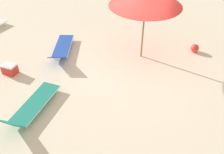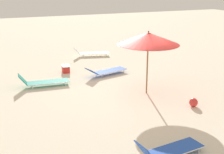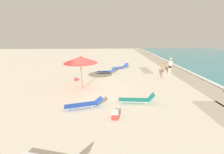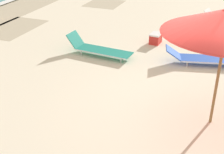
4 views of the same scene
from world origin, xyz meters
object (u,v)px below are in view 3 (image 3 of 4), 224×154
(cooler_box, at_px, (115,115))
(sun_lounger_under_umbrella, at_px, (84,104))
(beach_ball, at_px, (76,79))
(sun_lounger_mid_beach_solo, at_px, (137,99))
(sun_lounger_near_water_left, at_px, (120,67))
(beachgoer_shoreline_child, at_px, (170,65))
(beachgoer_wading_adult, at_px, (163,68))
(sun_lounger_near_water_right, at_px, (106,71))
(beach_umbrella, at_px, (81,60))

(cooler_box, bearing_deg, sun_lounger_under_umbrella, -119.52)
(sun_lounger_under_umbrella, distance_m, beach_ball, 5.29)
(sun_lounger_mid_beach_solo, distance_m, cooler_box, 2.28)
(sun_lounger_mid_beach_solo, height_order, cooler_box, sun_lounger_mid_beach_solo)
(sun_lounger_near_water_left, height_order, sun_lounger_mid_beach_solo, sun_lounger_mid_beach_solo)
(cooler_box, bearing_deg, beachgoer_shoreline_child, 147.78)
(sun_lounger_mid_beach_solo, distance_m, beachgoer_wading_adult, 6.10)
(sun_lounger_near_water_left, bearing_deg, beachgoer_shoreline_child, 32.66)
(beachgoer_shoreline_child, distance_m, cooler_box, 10.34)
(beachgoer_shoreline_child, height_order, cooler_box, beachgoer_shoreline_child)
(sun_lounger_near_water_right, height_order, beachgoer_shoreline_child, beachgoer_shoreline_child)
(sun_lounger_under_umbrella, height_order, cooler_box, sun_lounger_under_umbrella)
(beach_umbrella, height_order, sun_lounger_under_umbrella, beach_umbrella)
(sun_lounger_mid_beach_solo, bearing_deg, beach_ball, -129.19)
(beach_umbrella, relative_size, beach_ball, 7.96)
(sun_lounger_mid_beach_solo, xyz_separation_m, beachgoer_shoreline_child, (-6.50, 4.74, 0.78))
(sun_lounger_under_umbrella, distance_m, sun_lounger_mid_beach_solo, 3.29)
(beach_umbrella, relative_size, sun_lounger_mid_beach_solo, 1.17)
(sun_lounger_mid_beach_solo, xyz_separation_m, cooler_box, (1.72, -1.49, -0.03))
(beachgoer_shoreline_child, bearing_deg, sun_lounger_near_water_right, 50.87)
(sun_lounger_under_umbrella, bearing_deg, sun_lounger_near_water_right, 155.95)
(beach_umbrella, distance_m, sun_lounger_near_water_right, 5.42)
(beachgoer_wading_adult, bearing_deg, beachgoer_shoreline_child, 163.68)
(beach_umbrella, xyz_separation_m, beach_ball, (-2.00, -0.89, -2.14))
(beach_ball, bearing_deg, sun_lounger_near_water_right, 133.18)
(sun_lounger_under_umbrella, xyz_separation_m, beach_ball, (-5.08, -1.46, -0.04))
(sun_lounger_under_umbrella, relative_size, sun_lounger_near_water_left, 1.04)
(sun_lounger_under_umbrella, relative_size, beach_ball, 7.01)
(sun_lounger_near_water_left, bearing_deg, beach_umbrella, -57.74)
(beachgoer_wading_adult, bearing_deg, sun_lounger_near_water_right, -86.62)
(sun_lounger_near_water_right, bearing_deg, cooler_box, -3.99)
(sun_lounger_near_water_left, height_order, beachgoer_wading_adult, beachgoer_wading_adult)
(cooler_box, bearing_deg, beachgoer_wading_adult, 148.95)
(sun_lounger_near_water_left, bearing_deg, beach_ball, -73.47)
(beach_ball, bearing_deg, sun_lounger_under_umbrella, 16.08)
(sun_lounger_under_umbrella, xyz_separation_m, sun_lounger_near_water_left, (-9.67, 3.02, 0.01))
(sun_lounger_near_water_right, bearing_deg, beachgoer_shoreline_child, 77.33)
(sun_lounger_under_umbrella, bearing_deg, sun_lounger_near_water_left, 148.44)
(sun_lounger_under_umbrella, bearing_deg, beachgoer_wading_adult, 115.48)
(sun_lounger_near_water_left, distance_m, cooler_box, 10.95)
(sun_lounger_near_water_right, bearing_deg, beach_umbrella, -29.12)
(beach_umbrella, xyz_separation_m, cooler_box, (4.28, 2.33, -2.11))
(sun_lounger_under_umbrella, relative_size, beachgoer_wading_adult, 1.31)
(beach_ball, height_order, cooler_box, cooler_box)
(beach_umbrella, xyz_separation_m, beachgoer_shoreline_child, (-3.93, 8.56, -1.30))
(sun_lounger_near_water_right, relative_size, sun_lounger_mid_beach_solo, 0.91)
(sun_lounger_near_water_right, height_order, beachgoer_wading_adult, beachgoer_wading_adult)
(beach_umbrella, height_order, cooler_box, beach_umbrella)
(beach_umbrella, bearing_deg, sun_lounger_under_umbrella, 10.60)
(cooler_box, bearing_deg, sun_lounger_near_water_left, 178.36)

